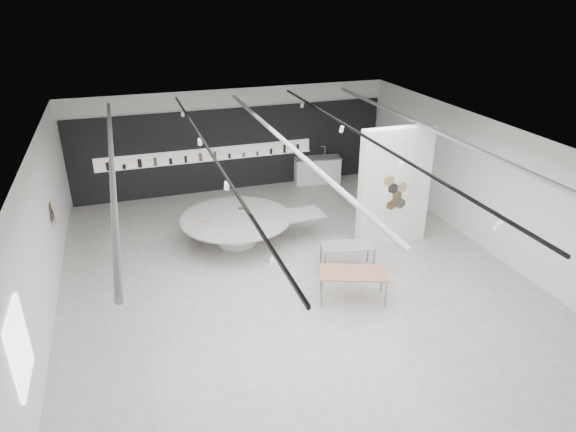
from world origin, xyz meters
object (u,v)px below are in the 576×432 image
object	(u,v)px
sample_table_wood	(353,274)
kitchen_counter	(317,170)
display_island	(239,226)
partition_column	(394,187)
sample_table_stone	(348,247)

from	to	relation	value
sample_table_wood	kitchen_counter	size ratio (longest dim) A/B	0.96
display_island	kitchen_counter	distance (m)	5.82
sample_table_wood	kitchen_counter	world-z (taller)	kitchen_counter
partition_column	sample_table_stone	size ratio (longest dim) A/B	2.33
display_island	sample_table_wood	distance (m)	4.39
display_island	sample_table_wood	world-z (taller)	display_island
display_island	sample_table_stone	xyz separation A→B (m)	(2.48, -2.50, 0.12)
sample_table_wood	sample_table_stone	distance (m)	1.49
partition_column	sample_table_stone	xyz separation A→B (m)	(-1.92, -1.07, -1.13)
display_island	kitchen_counter	xyz separation A→B (m)	(4.15, 4.08, -0.04)
sample_table_wood	sample_table_stone	xyz separation A→B (m)	(0.49, 1.41, -0.04)
display_island	sample_table_stone	distance (m)	3.53
display_island	kitchen_counter	size ratio (longest dim) A/B	2.33
partition_column	kitchen_counter	size ratio (longest dim) A/B	1.90
display_island	kitchen_counter	world-z (taller)	kitchen_counter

